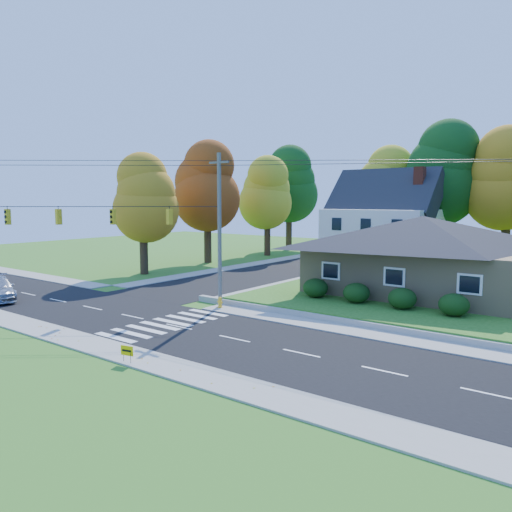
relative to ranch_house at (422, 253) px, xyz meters
The scene contains 20 objects.
ground 18.18m from the ranch_house, 116.57° to the right, with size 120.00×120.00×0.00m, color #3D7923.
road_main 18.18m from the ranch_house, 116.57° to the right, with size 90.00×8.00×0.02m, color black.
road_cross 19.15m from the ranch_house, 147.99° to the left, with size 8.00×44.00×0.02m, color black.
sidewalk_north 13.98m from the ranch_house, 126.03° to the right, with size 90.00×2.00×0.08m, color #9C9A90.
sidewalk_south 22.70m from the ranch_house, 110.85° to the right, with size 90.00×2.00×0.08m, color #9C9A90.
lawn 7.69m from the ranch_house, 45.00° to the left, with size 30.00×30.00×0.50m, color #3D7923.
ranch_house is the anchor object (origin of this frame).
colonial_house 14.46m from the ranch_house, 123.55° to the left, with size 10.40×8.40×9.60m.
hedge_row 6.57m from the ranch_house, 94.61° to the right, with size 10.70×1.70×1.27m.
traffic_infrastructure 16.87m from the ranch_house, 119.09° to the right, with size 38.10×10.66×10.00m.
tree_lot_0 21.20m from the ranch_house, 119.05° to the left, with size 6.72×6.72×12.51m.
tree_lot_1 18.58m from the ranch_house, 103.24° to the left, with size 7.84×7.84×14.60m.
tree_lot_2 18.99m from the ranch_house, 83.66° to the left, with size 7.28×7.28×13.56m.
tree_west_0 25.61m from the ranch_house, behind, with size 6.16×6.16×11.47m.
tree_west_1 27.18m from the ranch_house, 167.01° to the left, with size 7.28×7.28×13.56m.
tree_west_2 30.03m from the ranch_house, 147.38° to the left, with size 6.72×6.72×12.51m.
tree_west_3 36.60m from the ranch_house, 138.37° to the left, with size 7.84×7.84×14.60m.
white_car 24.37m from the ranch_house, 129.01° to the left, with size 1.75×5.03×1.66m, color silver.
fire_hydrant 14.73m from the ranch_house, 129.87° to the right, with size 0.45×0.35×0.79m.
yard_sign 22.54m from the ranch_house, 103.52° to the right, with size 0.64×0.16×0.81m.
Camera 1 is at (19.74, -19.01, 7.05)m, focal length 35.00 mm.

